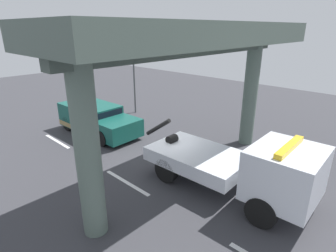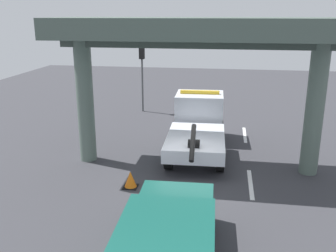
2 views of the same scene
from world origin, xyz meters
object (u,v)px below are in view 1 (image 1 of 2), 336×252
traffic_light_near (134,66)px  tow_truck_white (243,167)px  towed_van_green (96,119)px  traffic_cone_orange (181,138)px

traffic_light_near → tow_truck_white: bearing=-20.7°
towed_van_green → traffic_cone_orange: bearing=24.3°
tow_truck_white → traffic_light_near: bearing=159.3°
tow_truck_white → traffic_light_near: (-10.70, 4.05, 2.09)m
towed_van_green → traffic_light_near: 4.98m
traffic_light_near → towed_van_green: bearing=-71.4°
tow_truck_white → traffic_light_near: traffic_light_near is taller
traffic_cone_orange → tow_truck_white: bearing=-23.9°
tow_truck_white → towed_van_green: tow_truck_white is taller
traffic_cone_orange → towed_van_green: bearing=-155.7°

